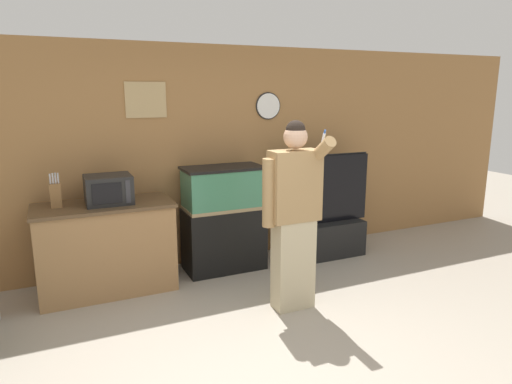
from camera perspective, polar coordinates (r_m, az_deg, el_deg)
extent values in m
plane|color=gray|center=(3.71, 5.37, -21.44)|extent=(18.00, 18.00, 0.00)
cube|color=olive|center=(5.49, -7.68, 4.34)|extent=(10.00, 0.06, 2.60)
cube|color=tan|center=(5.27, -13.61, 11.13)|extent=(0.45, 0.02, 0.39)
cylinder|color=white|center=(5.75, 1.53, 10.70)|extent=(0.31, 0.03, 0.31)
cylinder|color=black|center=(5.75, 1.52, 10.70)|extent=(0.33, 0.01, 0.33)
cube|color=olive|center=(5.04, -18.16, -6.83)|extent=(1.34, 0.62, 0.91)
cube|color=#513A24|center=(4.91, -18.54, -1.62)|extent=(1.38, 0.66, 0.03)
cube|color=black|center=(4.89, -17.96, 0.32)|extent=(0.46, 0.38, 0.29)
cube|color=black|center=(4.69, -18.12, -0.18)|extent=(0.28, 0.01, 0.20)
cube|color=#2D2D33|center=(4.72, -15.70, 0.04)|extent=(0.05, 0.01, 0.23)
cube|color=brown|center=(4.90, -23.75, -0.41)|extent=(0.10, 0.09, 0.24)
cylinder|color=#B7B7BC|center=(4.88, -24.35, 1.52)|extent=(0.02, 0.02, 0.10)
cylinder|color=#B7B7BC|center=(4.88, -24.07, 1.56)|extent=(0.02, 0.02, 0.10)
cylinder|color=#B7B7BC|center=(4.88, -23.77, 1.41)|extent=(0.02, 0.02, 0.07)
cylinder|color=#B7B7BC|center=(4.88, -23.49, 1.45)|extent=(0.02, 0.02, 0.08)
cylinder|color=#B7B7BC|center=(4.92, -24.35, 1.50)|extent=(0.02, 0.02, 0.08)
cylinder|color=#B7B7BC|center=(4.91, -24.07, 1.59)|extent=(0.02, 0.02, 0.10)
cylinder|color=#B7B7BC|center=(4.91, -23.80, 1.65)|extent=(0.02, 0.02, 0.10)
cylinder|color=#B7B7BC|center=(4.92, -23.51, 1.64)|extent=(0.02, 0.02, 0.10)
cube|color=black|center=(5.41, -4.03, -5.87)|extent=(0.92, 0.48, 0.73)
cube|color=#937F5B|center=(5.31, -4.09, -1.91)|extent=(0.89, 0.47, 0.04)
cube|color=#387556|center=(5.25, -4.13, 0.50)|extent=(0.88, 0.47, 0.48)
cube|color=black|center=(5.21, -4.17, 3.01)|extent=(0.92, 0.48, 0.03)
cube|color=black|center=(5.90, 8.55, -5.84)|extent=(1.01, 0.40, 0.45)
cube|color=black|center=(5.74, 8.75, 0.31)|extent=(1.19, 0.05, 0.84)
cube|color=black|center=(5.76, 8.60, 0.37)|extent=(1.22, 0.01, 0.87)
cube|color=#BCAD89|center=(4.46, 4.66, -8.97)|extent=(0.38, 0.21, 0.88)
cube|color=#A37F51|center=(4.24, 4.84, 0.79)|extent=(0.48, 0.23, 0.66)
sphere|color=tan|center=(4.17, 4.96, 6.88)|extent=(0.22, 0.22, 0.22)
sphere|color=black|center=(4.16, 4.97, 7.71)|extent=(0.18, 0.18, 0.18)
cylinder|color=#A37F51|center=(4.13, 1.64, -0.13)|extent=(0.12, 0.12, 0.63)
cylinder|color=#A37F51|center=(4.16, 8.20, 5.13)|extent=(0.11, 0.35, 0.29)
cylinder|color=white|center=(4.13, 8.40, 6.56)|extent=(0.02, 0.06, 0.11)
cylinder|color=#2856B2|center=(4.11, 8.58, 7.36)|extent=(0.02, 0.03, 0.05)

